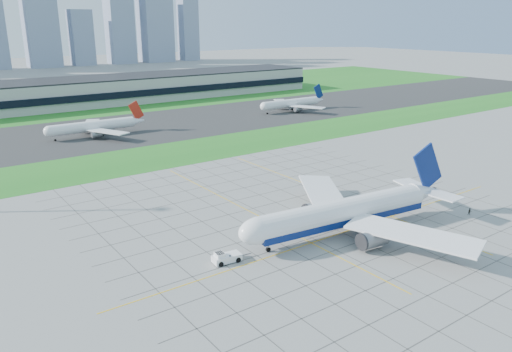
{
  "coord_description": "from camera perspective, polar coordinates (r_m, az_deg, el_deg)",
  "views": [
    {
      "loc": [
        -81.88,
        -79.81,
        48.81
      ],
      "look_at": [
        -3.01,
        29.45,
        7.0
      ],
      "focal_mm": 35.0,
      "sensor_mm": 36.0,
      "label": 1
    }
  ],
  "objects": [
    {
      "name": "pushback_tug",
      "position": [
        107.0,
        -3.52,
        -9.27
      ],
      "size": [
        9.04,
        3.7,
        2.49
      ],
      "rotation": [
        0.0,
        0.0,
        -0.11
      ],
      "color": "white",
      "rests_on": "ground"
    },
    {
      "name": "apron_markings",
      "position": [
        131.98,
        5.9,
        -4.56
      ],
      "size": [
        120.0,
        130.0,
        0.03
      ],
      "color": "#474744",
      "rests_on": "ground"
    },
    {
      "name": "crew_far",
      "position": [
        143.05,
        23.24,
        -3.77
      ],
      "size": [
        1.18,
        1.16,
        1.91
      ],
      "primitive_type": "imported",
      "rotation": [
        0.0,
        0.0,
        -0.73
      ],
      "color": "black",
      "rests_on": "ground"
    },
    {
      "name": "crew_near",
      "position": [
        106.57,
        -2.96,
        -9.47
      ],
      "size": [
        0.62,
        0.8,
        1.93
      ],
      "primitive_type": "imported",
      "rotation": [
        0.0,
        0.0,
        1.31
      ],
      "color": "black",
      "rests_on": "ground"
    },
    {
      "name": "terminal",
      "position": [
        335.31,
        -14.44,
        9.69
      ],
      "size": [
        260.0,
        43.0,
        15.8
      ],
      "color": "#B7B7B2",
      "rests_on": "ground"
    },
    {
      "name": "grass_median",
      "position": [
        194.73,
        -9.77,
        2.47
      ],
      "size": [
        700.0,
        35.0,
        0.04
      ],
      "primitive_type": "cube",
      "color": "#1F661D",
      "rests_on": "ground"
    },
    {
      "name": "grass_far",
      "position": [
        348.11,
        -22.08,
        7.93
      ],
      "size": [
        700.0,
        145.0,
        0.04
      ],
      "primitive_type": "cube",
      "color": "#1F661D",
      "rests_on": "ground"
    },
    {
      "name": "airliner",
      "position": [
        121.06,
        10.08,
        -4.13
      ],
      "size": [
        60.97,
        61.48,
        19.21
      ],
      "rotation": [
        0.0,
        0.0,
        -0.11
      ],
      "color": "white",
      "rests_on": "ground"
    },
    {
      "name": "distant_jet_2",
      "position": [
        286.69,
        4.09,
        8.3
      ],
      "size": [
        43.49,
        42.66,
        14.08
      ],
      "color": "white",
      "rests_on": "ground"
    },
    {
      "name": "distant_jet_1",
      "position": [
        233.41,
        -18.01,
        5.44
      ],
      "size": [
        43.0,
        42.66,
        14.08
      ],
      "color": "white",
      "rests_on": "ground"
    },
    {
      "name": "ground",
      "position": [
        124.33,
        9.16,
        -6.11
      ],
      "size": [
        1400.0,
        1400.0,
        0.0
      ],
      "primitive_type": "plane",
      "color": "gray",
      "rests_on": "ground"
    },
    {
      "name": "asphalt_taxiway",
      "position": [
        244.18,
        -15.55,
        5.08
      ],
      "size": [
        700.0,
        75.0,
        0.04
      ],
      "primitive_type": "cube",
      "color": "#383838",
      "rests_on": "ground"
    }
  ]
}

